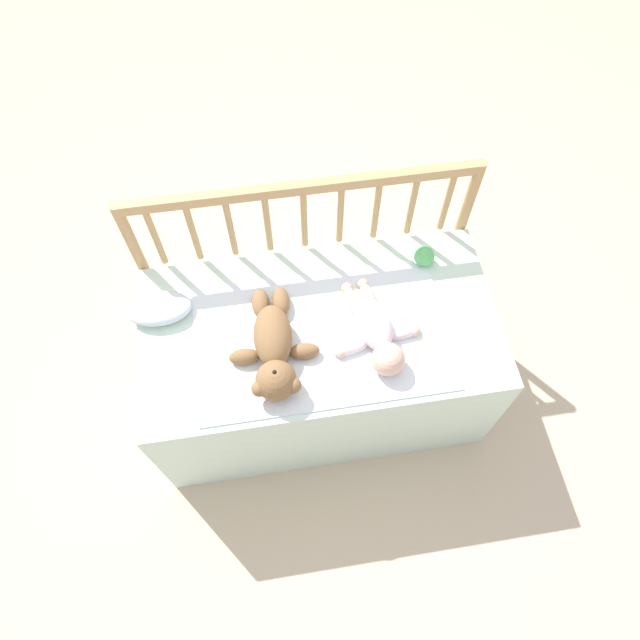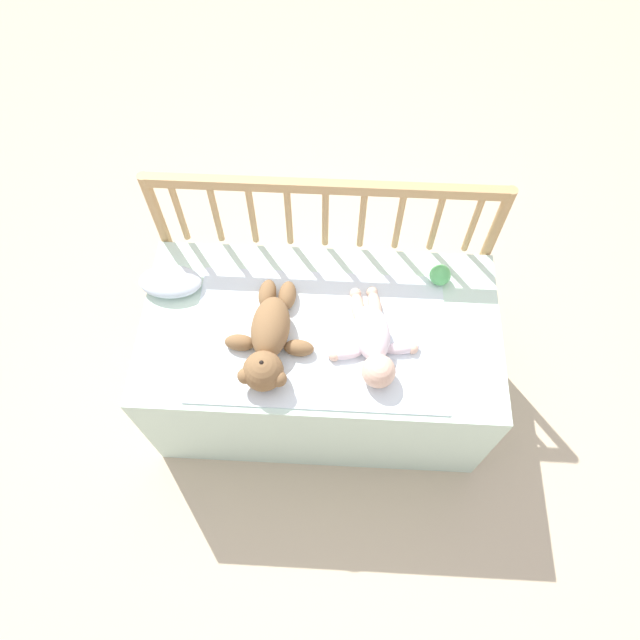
% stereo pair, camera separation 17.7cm
% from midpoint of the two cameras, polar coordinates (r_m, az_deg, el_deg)
% --- Properties ---
extents(ground_plane, '(12.00, 12.00, 0.00)m').
position_cam_midpoint_polar(ground_plane, '(2.30, 2.22, -7.12)').
color(ground_plane, '#C6B293').
extents(crib_mattress, '(1.16, 0.61, 0.53)m').
position_cam_midpoint_polar(crib_mattress, '(2.06, 2.47, -4.33)').
color(crib_mattress, silver).
rests_on(crib_mattress, ground_plane).
extents(crib_rail, '(1.16, 0.04, 0.83)m').
position_cam_midpoint_polar(crib_rail, '(1.96, 3.12, 8.54)').
color(crib_rail, tan).
rests_on(crib_rail, ground_plane).
extents(blanket, '(0.80, 0.49, 0.01)m').
position_cam_midpoint_polar(blanket, '(1.80, 2.79, -1.93)').
color(blanket, white).
rests_on(blanket, crib_mattress).
extents(teddy_bear, '(0.28, 0.40, 0.13)m').
position_cam_midpoint_polar(teddy_bear, '(1.74, -2.28, -2.29)').
color(teddy_bear, olive).
rests_on(teddy_bear, crib_mattress).
extents(baby, '(0.29, 0.37, 0.10)m').
position_cam_midpoint_polar(baby, '(1.77, 8.17, -2.30)').
color(baby, white).
rests_on(baby, crib_mattress).
extents(toy_ball, '(0.07, 0.07, 0.07)m').
position_cam_midpoint_polar(toy_ball, '(1.94, 14.49, 4.16)').
color(toy_ball, '#59BF66').
rests_on(toy_ball, crib_mattress).
extents(small_pillow, '(0.21, 0.13, 0.06)m').
position_cam_midpoint_polar(small_pillow, '(1.92, -12.21, 3.55)').
color(small_pillow, silver).
rests_on(small_pillow, crib_mattress).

